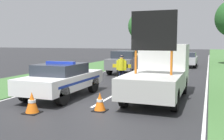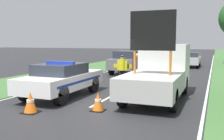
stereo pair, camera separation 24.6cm
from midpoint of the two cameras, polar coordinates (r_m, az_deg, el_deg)
The scene contains 16 objects.
ground_plane at distance 10.06m, azimuth -4.36°, elevation -7.69°, with size 160.00×160.00×0.00m, color #28282B.
lane_markings at distance 23.45m, azimuth 10.23°, elevation 0.18°, with size 7.95×56.41×0.01m.
grass_verge_left at distance 30.79m, azimuth 0.51°, elevation 1.71°, with size 4.65×120.00×0.03m.
police_car at distance 11.70m, azimuth -11.36°, elevation -1.91°, with size 1.92×4.65×1.57m.
work_truck at distance 11.52m, azimuth 9.83°, elevation -0.29°, with size 2.08×5.36×3.55m.
road_barrier at distance 15.01m, azimuth 4.74°, elevation 0.45°, with size 2.81×0.08×1.11m.
police_officer at distance 14.55m, azimuth 1.59°, elevation 0.56°, with size 0.60×0.38×1.66m.
pedestrian_civilian at distance 14.32m, azimuth 4.92°, elevation 0.71°, with size 0.64×0.41×1.79m.
traffic_cone_near_police at distance 9.21m, azimuth -3.43°, elevation -6.93°, with size 0.47×0.47×0.65m.
traffic_cone_centre_front at distance 14.56m, azimuth 7.36°, elevation -2.01°, with size 0.51×0.51×0.71m.
traffic_cone_near_truck at distance 15.13m, azimuth 12.73°, elevation -2.20°, with size 0.36×0.36×0.50m.
traffic_cone_behind_barrier at distance 13.94m, azimuth 2.90°, elevation -2.53°, with size 0.44×0.44×0.61m.
traffic_cone_lane_edge at distance 9.33m, azimuth -17.76°, elevation -6.80°, with size 0.53×0.53×0.72m.
queued_car_suv_grey at distance 20.18m, azimuth 2.67°, elevation 1.85°, with size 1.94×4.26×1.71m.
queued_car_sedan_silver at distance 26.28m, azimuth 15.77°, elevation 2.28°, with size 1.76×4.04×1.40m.
roadside_tree_mid_right at distance 35.64m, azimuth 6.29°, elevation 9.46°, with size 3.65×3.65×6.42m.
Camera 1 is at (3.99, -8.90, 2.40)m, focal length 42.00 mm.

